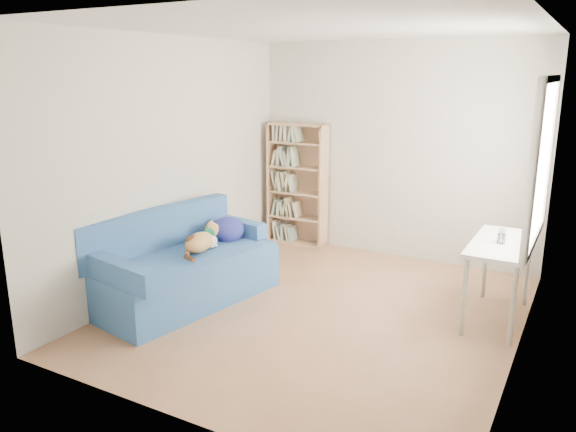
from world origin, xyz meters
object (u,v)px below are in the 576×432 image
object	(u,v)px
bookshelf	(297,189)
pen_cup	(501,237)
sofa	(185,267)
desk	(501,251)

from	to	relation	value
bookshelf	pen_cup	bearing A→B (deg)	-24.80
sofa	bookshelf	world-z (taller)	bookshelf
pen_cup	bookshelf	bearing A→B (deg)	155.20
sofa	desk	size ratio (longest dim) A/B	1.84
bookshelf	desk	distance (m)	3.00
bookshelf	pen_cup	world-z (taller)	bookshelf
sofa	desk	world-z (taller)	sofa
bookshelf	pen_cup	xyz separation A→B (m)	(2.74, -1.26, 0.06)
bookshelf	desk	xyz separation A→B (m)	(2.74, -1.22, -0.07)
pen_cup	sofa	bearing A→B (deg)	-160.78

